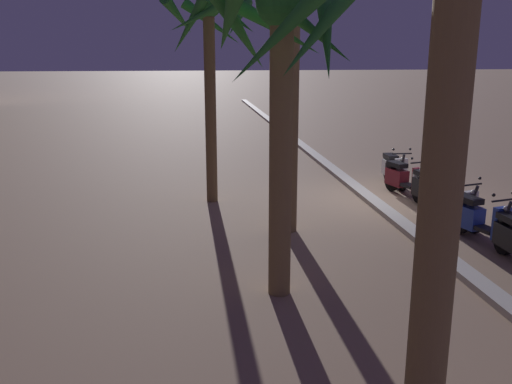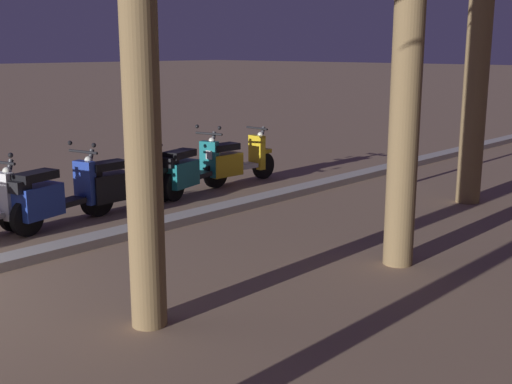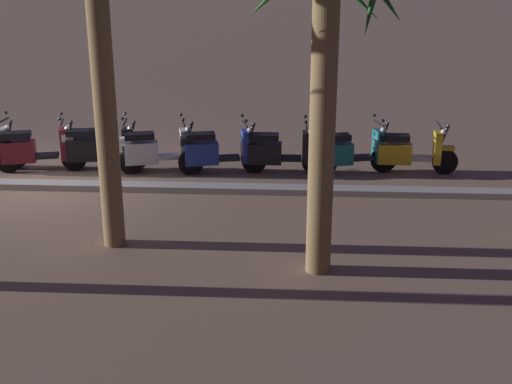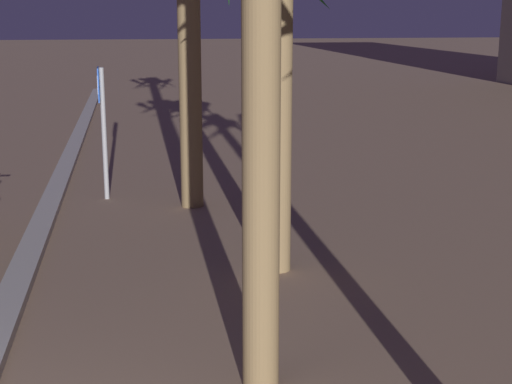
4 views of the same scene
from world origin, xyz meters
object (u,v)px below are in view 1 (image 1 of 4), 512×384
at_px(scooter_white_gap_after_mid, 449,203).
at_px(palm_tree_mid_walkway, 210,41).
at_px(palm_tree_by_mall_entrance, 282,61).
at_px(scooter_black_far_back, 430,190).
at_px(scooter_maroon_mid_front, 403,179).
at_px(palm_tree_far_corner, 291,26).
at_px(scooter_blue_lead_nearest, 477,219).
at_px(scooter_white_mid_rear, 393,169).

height_order(scooter_white_gap_after_mid, palm_tree_mid_walkway, palm_tree_mid_walkway).
distance_m(scooter_white_gap_after_mid, palm_tree_by_mall_entrance, 6.36).
height_order(scooter_black_far_back, palm_tree_mid_walkway, palm_tree_mid_walkway).
xyz_separation_m(scooter_maroon_mid_front, palm_tree_far_corner, (-2.61, 3.64, 3.82)).
height_order(scooter_blue_lead_nearest, scooter_white_gap_after_mid, same).
xyz_separation_m(scooter_white_mid_rear, palm_tree_mid_walkway, (-1.21, 5.35, 3.57)).
xyz_separation_m(palm_tree_far_corner, palm_tree_mid_walkway, (2.67, 1.50, -0.25)).
xyz_separation_m(scooter_white_gap_after_mid, palm_tree_far_corner, (-0.08, 3.72, 3.82)).
bearing_deg(scooter_blue_lead_nearest, scooter_maroon_mid_front, 0.92).
relative_size(scooter_maroon_mid_front, palm_tree_mid_walkway, 0.35).
height_order(scooter_black_far_back, scooter_maroon_mid_front, same).
distance_m(scooter_white_gap_after_mid, palm_tree_far_corner, 5.33).
relative_size(scooter_white_mid_rear, palm_tree_far_corner, 0.32).
bearing_deg(scooter_white_gap_after_mid, scooter_maroon_mid_front, 1.69).
bearing_deg(palm_tree_by_mall_entrance, palm_tree_far_corner, -13.39).
bearing_deg(scooter_black_far_back, scooter_blue_lead_nearest, 177.58).
distance_m(scooter_white_gap_after_mid, scooter_white_mid_rear, 3.79).
distance_m(scooter_white_gap_after_mid, scooter_black_far_back, 1.23).
xyz_separation_m(scooter_blue_lead_nearest, scooter_black_far_back, (2.48, -0.10, 0.00)).
xyz_separation_m(scooter_blue_lead_nearest, palm_tree_by_mall_entrance, (-1.96, 4.45, 3.20)).
relative_size(scooter_blue_lead_nearest, palm_tree_by_mall_entrance, 0.37).
xyz_separation_m(scooter_white_gap_after_mid, palm_tree_by_mall_entrance, (-3.21, 4.46, 3.20)).
distance_m(palm_tree_mid_walkway, palm_tree_by_mall_entrance, 5.86).
xyz_separation_m(scooter_blue_lead_nearest, scooter_white_gap_after_mid, (1.25, -0.01, -0.01)).
xyz_separation_m(scooter_black_far_back, palm_tree_by_mall_entrance, (-4.44, 4.55, 3.20)).
relative_size(scooter_white_gap_after_mid, scooter_white_mid_rear, 0.97).
xyz_separation_m(scooter_white_mid_rear, palm_tree_far_corner, (-3.88, 3.85, 3.82)).
bearing_deg(scooter_blue_lead_nearest, scooter_white_gap_after_mid, -0.64).
bearing_deg(palm_tree_far_corner, scooter_blue_lead_nearest, -107.49).
bearing_deg(palm_tree_mid_walkway, scooter_white_mid_rear, -77.25).
distance_m(scooter_white_gap_after_mid, palm_tree_mid_walkway, 6.83).
height_order(scooter_maroon_mid_front, scooter_white_mid_rear, same).
bearing_deg(scooter_maroon_mid_front, palm_tree_far_corner, 125.67).
distance_m(scooter_blue_lead_nearest, palm_tree_mid_walkway, 7.38).
relative_size(scooter_white_gap_after_mid, scooter_maroon_mid_front, 0.97).
bearing_deg(scooter_black_far_back, palm_tree_far_corner, 108.96).
relative_size(palm_tree_far_corner, palm_tree_by_mall_entrance, 1.17).
height_order(scooter_white_gap_after_mid, palm_tree_far_corner, palm_tree_far_corner).
height_order(scooter_white_mid_rear, palm_tree_far_corner, palm_tree_far_corner).
relative_size(scooter_blue_lead_nearest, palm_tree_mid_walkway, 0.35).
relative_size(scooter_maroon_mid_front, scooter_white_mid_rear, 1.00).
relative_size(palm_tree_far_corner, palm_tree_mid_walkway, 1.10).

